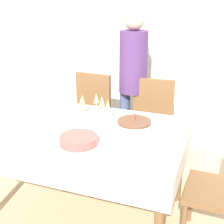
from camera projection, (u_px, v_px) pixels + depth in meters
The scene contains 13 objects.
ground_plane at pixel (86, 211), 2.64m from camera, with size 12.00×12.00×0.00m, color tan.
wall_back at pixel (139, 30), 3.47m from camera, with size 8.00×0.05×2.70m.
dining_table at pixel (84, 140), 2.41m from camera, with size 1.54×1.00×0.76m.
dining_chair_far_left at pixel (89, 116), 3.28m from camera, with size 0.45×0.45×0.95m.
dining_chair_far_right at pixel (150, 124), 3.07m from camera, with size 0.44×0.44×0.95m.
birthday_cake at pixel (134, 128), 2.23m from camera, with size 0.24×0.24×0.19m.
champagne_tray at pixel (92, 110), 2.52m from camera, with size 0.36×0.36×0.18m.
plate_stack_main at pixel (79, 140), 2.12m from camera, with size 0.26×0.26×0.06m.
plate_stack_dessert at pixel (94, 127), 2.33m from camera, with size 0.21×0.21×0.05m.
cake_knife at pixel (131, 149), 2.05m from camera, with size 0.27×0.16×0.00m.
fork_pile at pixel (33, 125), 2.40m from camera, with size 0.17×0.07×0.02m.
napkin_pile at pixel (44, 118), 2.55m from camera, with size 0.15×0.15×0.01m.
person_standing at pixel (133, 74), 3.15m from camera, with size 0.28×0.28×1.60m.
Camera 1 is at (0.96, -1.97, 1.71)m, focal length 50.00 mm.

